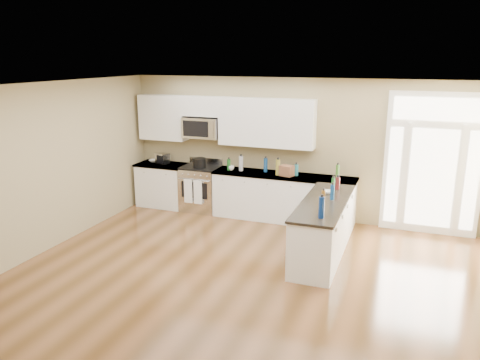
% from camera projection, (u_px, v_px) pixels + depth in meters
% --- Properties ---
extents(ground, '(8.00, 8.00, 0.00)m').
position_uv_depth(ground, '(218.00, 311.00, 6.06)').
color(ground, '#523417').
extents(room_shell, '(8.00, 8.00, 8.00)m').
position_uv_depth(room_shell, '(216.00, 184.00, 5.62)').
color(room_shell, tan).
rests_on(room_shell, ground).
extents(back_cabinet_left, '(1.10, 0.66, 0.94)m').
position_uv_depth(back_cabinet_left, '(163.00, 186.00, 10.25)').
color(back_cabinet_left, white).
rests_on(back_cabinet_left, ground).
extents(back_cabinet_right, '(2.85, 0.66, 0.94)m').
position_uv_depth(back_cabinet_right, '(283.00, 199.00, 9.34)').
color(back_cabinet_right, white).
rests_on(back_cabinet_right, ground).
extents(peninsula_cabinet, '(0.69, 2.32, 0.94)m').
position_uv_depth(peninsula_cabinet, '(323.00, 230.00, 7.66)').
color(peninsula_cabinet, white).
rests_on(peninsula_cabinet, ground).
extents(upper_cabinet_left, '(1.04, 0.33, 0.95)m').
position_uv_depth(upper_cabinet_left, '(163.00, 117.00, 10.01)').
color(upper_cabinet_left, white).
rests_on(upper_cabinet_left, room_shell).
extents(upper_cabinet_right, '(1.94, 0.33, 0.95)m').
position_uv_depth(upper_cabinet_right, '(266.00, 123.00, 9.23)').
color(upper_cabinet_right, white).
rests_on(upper_cabinet_right, room_shell).
extents(upper_cabinet_short, '(0.82, 0.33, 0.40)m').
position_uv_depth(upper_cabinet_short, '(203.00, 106.00, 9.62)').
color(upper_cabinet_short, white).
rests_on(upper_cabinet_short, room_shell).
extents(microwave, '(0.78, 0.41, 0.42)m').
position_uv_depth(microwave, '(202.00, 128.00, 9.70)').
color(microwave, silver).
rests_on(microwave, room_shell).
extents(entry_door, '(1.70, 0.10, 2.60)m').
position_uv_depth(entry_door, '(433.00, 165.00, 8.44)').
color(entry_door, white).
rests_on(entry_door, ground).
extents(kitchen_range, '(0.78, 0.69, 1.08)m').
position_uv_depth(kitchen_range, '(201.00, 188.00, 9.94)').
color(kitchen_range, silver).
rests_on(kitchen_range, ground).
extents(stockpot, '(0.29, 0.29, 0.21)m').
position_uv_depth(stockpot, '(199.00, 162.00, 9.72)').
color(stockpot, black).
rests_on(stockpot, kitchen_range).
extents(toaster_oven, '(0.32, 0.29, 0.23)m').
position_uv_depth(toaster_oven, '(163.00, 158.00, 10.12)').
color(toaster_oven, silver).
rests_on(toaster_oven, back_cabinet_left).
extents(cardboard_box, '(0.29, 0.25, 0.21)m').
position_uv_depth(cardboard_box, '(287.00, 171.00, 9.07)').
color(cardboard_box, brown).
rests_on(cardboard_box, back_cabinet_right).
extents(bowl_left, '(0.22, 0.22, 0.05)m').
position_uv_depth(bowl_left, '(154.00, 161.00, 10.30)').
color(bowl_left, white).
rests_on(bowl_left, back_cabinet_left).
extents(bowl_peninsula, '(0.17, 0.17, 0.05)m').
position_uv_depth(bowl_peninsula, '(329.00, 192.00, 7.92)').
color(bowl_peninsula, white).
rests_on(bowl_peninsula, peninsula_cabinet).
extents(cup_counter, '(0.14, 0.14, 0.10)m').
position_uv_depth(cup_counter, '(231.00, 168.00, 9.55)').
color(cup_counter, white).
rests_on(cup_counter, back_cabinet_right).
extents(counter_bottles, '(2.41, 2.44, 0.32)m').
position_uv_depth(counter_bottles, '(293.00, 178.00, 8.43)').
color(counter_bottles, '#19591E').
rests_on(counter_bottles, back_cabinet_right).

